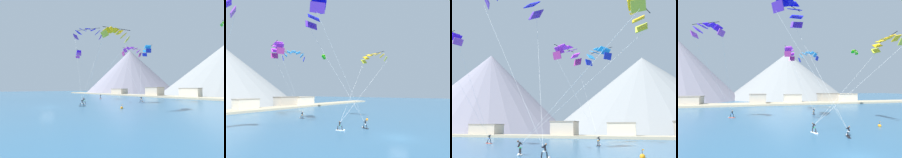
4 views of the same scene
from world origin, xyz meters
TOP-DOWN VIEW (x-y plane):
  - kitesurfer_near_lead at (-0.85, 9.47)m, footprint 0.87×1.78m
  - kitesurfer_near_trail at (3.26, 6.99)m, footprint 0.99×1.77m
  - kitesurfer_mid_center at (-15.46, 25.85)m, footprint 1.78×0.92m
  - kitesurfer_far_left at (5.59, 25.98)m, footprint 0.69×1.78m
  - parafoil_kite_near_lead at (12.53, 8.88)m, footprint 14.86×6.83m
  - parafoil_kite_far_left at (-0.49, 28.40)m, footprint 8.03×7.02m
  - parafoil_kite_distant_low_drift at (5.38, 29.23)m, footprint 5.60×5.14m
  - race_marker_buoy at (12.34, 10.76)m, footprint 0.56×0.56m
  - shoreline_strip at (0.00, 53.71)m, footprint 180.00×10.00m
  - shore_building_promenade_mid at (-8.83, 54.90)m, footprint 7.15×6.92m
  - shore_building_quay_east at (7.44, 57.20)m, footprint 8.06×5.42m
  - shore_building_quay_west at (-36.31, 56.45)m, footprint 9.94×6.24m
  - mountain_peak_west_ridge at (-59.77, 92.69)m, footprint 80.48×80.48m
  - mountain_peak_central_summit at (15.27, 108.11)m, footprint 92.18×92.18m

SIDE VIEW (x-z plane):
  - race_marker_buoy at x=12.34m, z-range -0.35..0.67m
  - shoreline_strip at x=0.00m, z-range 0.00..0.70m
  - kitesurfer_near_trail at x=3.26m, z-range -0.38..1.27m
  - kitesurfer_near_lead at x=-0.85m, z-range -0.35..1.37m
  - kitesurfer_far_left at x=5.59m, z-range -0.35..1.40m
  - kitesurfer_mid_center at x=-15.46m, z-range -0.34..1.50m
  - shore_building_quay_west at x=-36.31m, z-range 0.01..4.00m
  - shore_building_quay_east at x=7.44m, z-range 0.01..4.38m
  - shore_building_promenade_mid at x=-8.83m, z-range 0.01..4.77m
  - parafoil_kite_near_lead at x=12.53m, z-range 7.70..22.52m
  - parafoil_kite_distant_low_drift at x=5.38m, z-range 15.46..18.27m
  - parafoil_kite_far_left at x=-0.49m, z-range 8.73..25.97m
  - mountain_peak_central_summit at x=15.27m, z-range 0.00..36.60m
  - mountain_peak_west_ridge at x=-59.77m, z-range 0.00..39.59m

